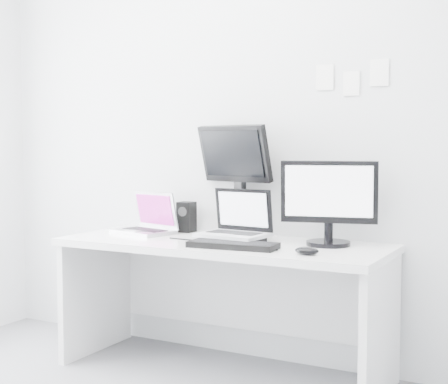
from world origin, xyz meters
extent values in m
plane|color=silver|center=(0.00, 1.60, 1.35)|extent=(3.60, 0.00, 3.60)
cube|color=white|center=(0.00, 1.25, 0.36)|extent=(1.80, 0.70, 0.73)
cube|color=#B2B2B7|center=(-0.56, 1.31, 0.86)|extent=(0.40, 0.33, 0.26)
cube|color=black|center=(-0.37, 1.49, 0.82)|extent=(0.09, 0.09, 0.18)
cube|color=#BABDC2|center=(0.06, 1.25, 0.88)|extent=(0.37, 0.30, 0.29)
cube|color=black|center=(-0.04, 1.51, 1.06)|extent=(0.51, 0.29, 0.65)
cube|color=black|center=(0.55, 1.38, 0.96)|extent=(0.54, 0.33, 0.46)
cube|color=black|center=(0.16, 1.07, 0.75)|extent=(0.47, 0.20, 0.03)
ellipsoid|color=black|center=(0.56, 1.05, 0.75)|extent=(0.12, 0.08, 0.04)
cube|color=white|center=(0.45, 1.59, 1.62)|extent=(0.10, 0.00, 0.14)
cube|color=white|center=(0.60, 1.59, 1.58)|extent=(0.09, 0.00, 0.13)
cube|color=white|center=(0.75, 1.59, 1.63)|extent=(0.10, 0.00, 0.14)
camera|label=1|loc=(1.66, -1.85, 1.24)|focal=52.54mm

